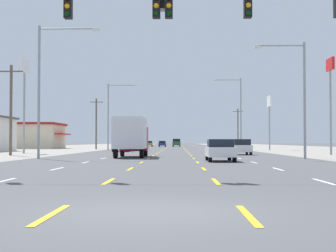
{
  "coord_description": "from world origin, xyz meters",
  "views": [
    {
      "loc": [
        0.51,
        -9.47,
        1.31
      ],
      "look_at": [
        -0.97,
        67.2,
        3.67
      ],
      "focal_mm": 53.88,
      "sensor_mm": 36.0,
      "label": 1
    }
  ],
  "objects": [
    {
      "name": "ground_plane",
      "position": [
        0.0,
        66.0,
        0.0
      ],
      "size": [
        572.0,
        572.0,
        0.0
      ],
      "primitive_type": "plane",
      "color": "#4C4C4F"
    },
    {
      "name": "lot_apron_left",
      "position": [
        -24.75,
        66.0,
        0.0
      ],
      "size": [
        28.0,
        440.0,
        0.01
      ],
      "primitive_type": "cube",
      "color": "gray",
      "rests_on": "ground"
    },
    {
      "name": "lane_markings",
      "position": [
        0.0,
        104.5,
        0.01
      ],
      "size": [
        10.64,
        227.6,
        0.01
      ],
      "color": "white",
      "rests_on": "ground"
    },
    {
      "name": "signal_span_wire",
      "position": [
        -0.06,
        10.0,
        5.11
      ],
      "size": [
        26.97,
        0.53,
        8.51
      ],
      "color": "brown",
      "rests_on": "ground"
    },
    {
      "name": "sedan_inner_right_nearest",
      "position": [
        3.32,
        23.97,
        0.76
      ],
      "size": [
        1.8,
        4.5,
        1.46
      ],
      "color": "white",
      "rests_on": "ground"
    },
    {
      "name": "box_truck_inner_left_near",
      "position": [
        -3.35,
        32.15,
        1.84
      ],
      "size": [
        2.4,
        7.2,
        3.23
      ],
      "color": "maroon",
      "rests_on": "ground"
    },
    {
      "name": "hatchback_far_right_mid",
      "position": [
        6.79,
        40.39,
        0.78
      ],
      "size": [
        1.72,
        3.9,
        1.54
      ],
      "color": "white",
      "rests_on": "ground"
    },
    {
      "name": "suv_far_left_midfar",
      "position": [
        -6.76,
        55.31,
        1.03
      ],
      "size": [
        1.98,
        4.9,
        1.98
      ],
      "color": "red",
      "rests_on": "ground"
    },
    {
      "name": "suv_far_left_far",
      "position": [
        -6.99,
        93.2,
        1.03
      ],
      "size": [
        1.98,
        4.9,
        1.98
      ],
      "color": "navy",
      "rests_on": "ground"
    },
    {
      "name": "sedan_inner_left_farther",
      "position": [
        -3.31,
        115.73,
        0.76
      ],
      "size": [
        1.8,
        4.5,
        1.46
      ],
      "color": "navy",
      "rests_on": "ground"
    },
    {
      "name": "suv_center_turn_farthest",
      "position": [
        0.2,
        116.11,
        1.03
      ],
      "size": [
        1.98,
        4.9,
        1.98
      ],
      "color": "#235B2D",
      "rests_on": "ground"
    },
    {
      "name": "sedan_far_left_distant_a",
      "position": [
        -6.99,
        122.26,
        0.76
      ],
      "size": [
        1.8,
        4.5,
        1.46
      ],
      "color": "#B28C33",
      "rests_on": "ground"
    },
    {
      "name": "storefront_left_row_2",
      "position": [
        -27.67,
        84.73,
        2.4
      ],
      "size": [
        13.54,
        11.76,
        4.77
      ],
      "color": "beige",
      "rests_on": "ground"
    },
    {
      "name": "pole_sign_left_row_1",
      "position": [
        -16.42,
        45.6,
        8.09
      ],
      "size": [
        0.24,
        2.79,
        10.4
      ],
      "color": "gray",
      "rests_on": "ground"
    },
    {
      "name": "pole_sign_right_row_1",
      "position": [
        15.58,
        40.36,
        7.05
      ],
      "size": [
        0.24,
        2.11,
        9.55
      ],
      "color": "gray",
      "rests_on": "ground"
    },
    {
      "name": "pole_sign_right_row_2",
      "position": [
        14.66,
        68.37,
        6.57
      ],
      "size": [
        0.24,
        2.74,
        8.36
      ],
      "color": "gray",
      "rests_on": "ground"
    },
    {
      "name": "streetlight_left_row_0",
      "position": [
        -9.65,
        28.86,
        5.97
      ],
      "size": [
        4.77,
        0.26,
        10.24
      ],
      "color": "gray",
      "rests_on": "ground"
    },
    {
      "name": "streetlight_right_row_0",
      "position": [
        9.74,
        28.86,
        5.16
      ],
      "size": [
        3.9,
        0.26,
        8.87
      ],
      "color": "gray",
      "rests_on": "ground"
    },
    {
      "name": "streetlight_left_row_1",
      "position": [
        -9.68,
        67.34,
        5.93
      ],
      "size": [
        4.56,
        0.26,
        10.2
      ],
      "color": "gray",
      "rests_on": "ground"
    },
    {
      "name": "streetlight_right_row_1",
      "position": [
        9.75,
        67.34,
        6.3
      ],
      "size": [
        4.32,
        0.26,
        10.97
      ],
      "color": "gray",
      "rests_on": "ground"
    },
    {
      "name": "utility_pole_left_row_0",
      "position": [
        -15.19,
        37.5,
        4.45
      ],
      "size": [
        2.2,
        0.26,
        8.52
      ],
      "color": "brown",
      "rests_on": "ground"
    },
    {
      "name": "utility_pole_left_row_1",
      "position": [
        -13.23,
        75.03,
        4.47
      ],
      "size": [
        2.2,
        0.26,
        8.56
      ],
      "color": "brown",
      "rests_on": "ground"
    },
    {
      "name": "utility_pole_right_row_2",
      "position": [
        13.65,
        100.5,
        4.43
      ],
      "size": [
        2.2,
        0.26,
        8.49
      ],
      "color": "brown",
      "rests_on": "ground"
    }
  ]
}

